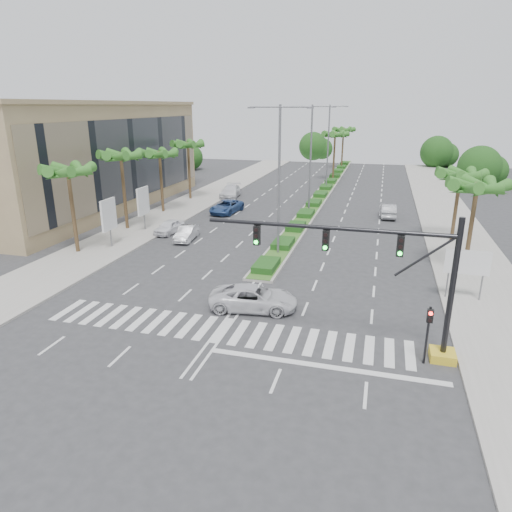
{
  "coord_description": "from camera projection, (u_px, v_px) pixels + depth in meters",
  "views": [
    {
      "loc": [
        7.91,
        -21.49,
        11.94
      ],
      "look_at": [
        0.72,
        4.48,
        3.0
      ],
      "focal_mm": 32.0,
      "sensor_mm": 36.0,
      "label": 1
    }
  ],
  "objects": [
    {
      "name": "palm_left_end",
      "position": [
        188.0,
        146.0,
        58.53
      ],
      "size": [
        4.57,
        4.68,
        7.75
      ],
      "color": "brown",
      "rests_on": "ground"
    },
    {
      "name": "car_crossing",
      "position": [
        254.0,
        298.0,
        27.84
      ],
      "size": [
        5.63,
        3.18,
        1.48
      ],
      "primitive_type": "imported",
      "rotation": [
        0.0,
        0.0,
        1.71
      ],
      "color": "silver",
      "rests_on": "ground"
    },
    {
      "name": "car_parked_d",
      "position": [
        231.0,
        191.0,
        61.81
      ],
      "size": [
        2.94,
        5.8,
        1.61
      ],
      "primitive_type": "imported",
      "rotation": [
        0.0,
        0.0,
        0.13
      ],
      "color": "white",
      "rests_on": "ground"
    },
    {
      "name": "building",
      "position": [
        87.0,
        158.0,
        53.9
      ],
      "size": [
        12.0,
        36.0,
        12.0
      ],
      "primitive_type": "cube",
      "color": "tan",
      "rests_on": "ground"
    },
    {
      "name": "pedestrian_signal",
      "position": [
        429.0,
        326.0,
        21.48
      ],
      "size": [
        0.28,
        0.36,
        3.0
      ],
      "color": "black",
      "rests_on": "ground"
    },
    {
      "name": "palm_right_far",
      "position": [
        460.0,
        177.0,
        40.02
      ],
      "size": [
        4.57,
        4.68,
        6.75
      ],
      "color": "brown",
      "rests_on": "ground"
    },
    {
      "name": "car_parked_a",
      "position": [
        169.0,
        227.0,
        44.42
      ],
      "size": [
        1.99,
        4.0,
        1.31
      ],
      "primitive_type": "imported",
      "rotation": [
        0.0,
        0.0,
        -0.12
      ],
      "color": "white",
      "rests_on": "ground"
    },
    {
      "name": "billboard_near",
      "position": [
        109.0,
        215.0,
        39.14
      ],
      "size": [
        0.18,
        2.1,
        4.35
      ],
      "color": "slate",
      "rests_on": "ground"
    },
    {
      "name": "car_parked_c",
      "position": [
        227.0,
        207.0,
        52.84
      ],
      "size": [
        3.06,
        5.54,
        1.47
      ],
      "primitive_type": "imported",
      "rotation": [
        0.0,
        0.0,
        -0.12
      ],
      "color": "navy",
      "rests_on": "ground"
    },
    {
      "name": "palm_left_mid",
      "position": [
        121.0,
        158.0,
        43.84
      ],
      "size": [
        4.57,
        4.68,
        7.95
      ],
      "color": "brown",
      "rests_on": "ground"
    },
    {
      "name": "median",
      "position": [
        325.0,
        190.0,
        66.56
      ],
      "size": [
        2.2,
        75.0,
        0.2
      ],
      "primitive_type": "cube",
      "color": "gray",
      "rests_on": "ground"
    },
    {
      "name": "palm_left_near",
      "position": [
        68.0,
        174.0,
        36.64
      ],
      "size": [
        4.57,
        4.68,
        7.55
      ],
      "color": "brown",
      "rests_on": "ground"
    },
    {
      "name": "median_grass",
      "position": [
        325.0,
        190.0,
        66.52
      ],
      "size": [
        1.8,
        75.0,
        0.04
      ],
      "primitive_type": "cube",
      "color": "#386322",
      "rests_on": "median"
    },
    {
      "name": "streetlight_far",
      "position": [
        328.0,
        143.0,
        65.36
      ],
      "size": [
        5.1,
        0.25,
        12.0
      ],
      "color": "slate",
      "rests_on": "ground"
    },
    {
      "name": "car_parked_b",
      "position": [
        187.0,
        233.0,
        42.21
      ],
      "size": [
        1.82,
        4.16,
        1.33
      ],
      "primitive_type": "imported",
      "rotation": [
        0.0,
        0.0,
        0.1
      ],
      "color": "silver",
      "rests_on": "ground"
    },
    {
      "name": "car_right",
      "position": [
        388.0,
        211.0,
        50.81
      ],
      "size": [
        1.84,
        4.67,
        1.51
      ],
      "primitive_type": "imported",
      "rotation": [
        0.0,
        0.0,
        3.19
      ],
      "color": "#ABACB0",
      "rests_on": "ground"
    },
    {
      "name": "signal_gantry",
      "position": [
        402.0,
        290.0,
        21.99
      ],
      "size": [
        12.6,
        1.2,
        7.2
      ],
      "color": "gold",
      "rests_on": "ground"
    },
    {
      "name": "ground",
      "position": [
        222.0,
        330.0,
        25.42
      ],
      "size": [
        160.0,
        160.0,
        0.0
      ],
      "primitive_type": "plane",
      "color": "#333335",
      "rests_on": "ground"
    },
    {
      "name": "palm_median_b",
      "position": [
        343.0,
        131.0,
        87.2
      ],
      "size": [
        4.57,
        4.68,
        8.05
      ],
      "color": "brown",
      "rests_on": "ground"
    },
    {
      "name": "streetlight_mid",
      "position": [
        311.0,
        154.0,
        50.72
      ],
      "size": [
        5.1,
        0.25,
        12.0
      ],
      "color": "slate",
      "rests_on": "ground"
    },
    {
      "name": "palm_left_far",
      "position": [
        160.0,
        156.0,
        51.34
      ],
      "size": [
        4.57,
        4.68,
        7.35
      ],
      "color": "brown",
      "rests_on": "ground"
    },
    {
      "name": "palm_right_near",
      "position": [
        477.0,
        189.0,
        32.61
      ],
      "size": [
        4.57,
        4.68,
        7.05
      ],
      "color": "brown",
      "rests_on": "ground"
    },
    {
      "name": "streetlight_near",
      "position": [
        279.0,
        173.0,
        36.09
      ],
      "size": [
        5.1,
        0.25,
        12.0
      ],
      "color": "slate",
      "rests_on": "ground"
    },
    {
      "name": "footpath_left",
      "position": [
        149.0,
        225.0,
        47.54
      ],
      "size": [
        6.0,
        120.0,
        0.15
      ],
      "primitive_type": "cube",
      "color": "gray",
      "rests_on": "ground"
    },
    {
      "name": "palm_median_a",
      "position": [
        335.0,
        136.0,
        73.48
      ],
      "size": [
        4.57,
        4.68,
        8.05
      ],
      "color": "brown",
      "rests_on": "ground"
    },
    {
      "name": "billboard_far",
      "position": [
        143.0,
        202.0,
        44.63
      ],
      "size": [
        0.18,
        2.1,
        4.35
      ],
      "color": "slate",
      "rests_on": "ground"
    },
    {
      "name": "footpath_right",
      "position": [
        463.0,
        248.0,
        39.85
      ],
      "size": [
        6.0,
        120.0,
        0.15
      ],
      "primitive_type": "cube",
      "color": "gray",
      "rests_on": "ground"
    },
    {
      "name": "direction_sign",
      "position": [
        467.0,
        264.0,
        28.55
      ],
      "size": [
        2.7,
        0.11,
        3.4
      ],
      "color": "slate",
      "rests_on": "ground"
    }
  ]
}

